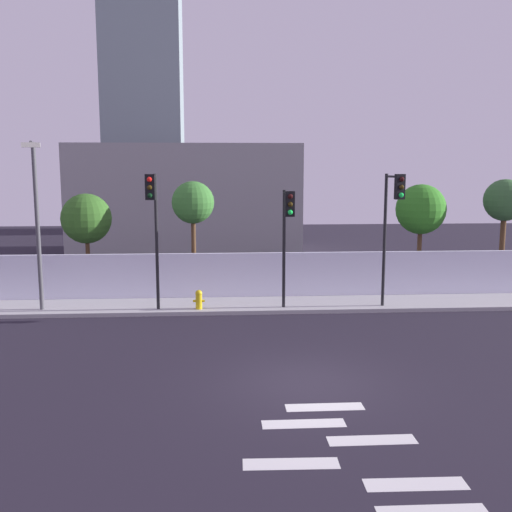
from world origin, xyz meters
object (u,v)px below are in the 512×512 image
(traffic_light_left, at_px, (153,213))
(traffic_light_center, at_px, (392,212))
(traffic_light_right, at_px, (287,224))
(roadside_tree_rightmost, at_px, (505,202))
(roadside_tree_midleft, at_px, (193,204))
(street_lamp_curbside, at_px, (36,212))
(roadside_tree_leftmost, at_px, (86,219))
(fire_hydrant, at_px, (199,299))
(roadside_tree_midright, at_px, (421,210))

(traffic_light_left, bearing_deg, traffic_light_center, -0.63)
(traffic_light_right, xyz_separation_m, roadside_tree_rightmost, (10.11, 4.11, 0.50))
(roadside_tree_midleft, bearing_deg, traffic_light_center, -28.56)
(street_lamp_curbside, height_order, roadside_tree_rightmost, street_lamp_curbside)
(traffic_light_left, xyz_separation_m, traffic_light_right, (4.81, -0.15, -0.39))
(roadside_tree_midleft, xyz_separation_m, roadside_tree_rightmost, (13.67, 0.00, 0.03))
(roadside_tree_leftmost, height_order, roadside_tree_rightmost, roadside_tree_rightmost)
(traffic_light_right, xyz_separation_m, roadside_tree_leftmost, (-8.06, 4.11, -0.16))
(traffic_light_left, height_order, roadside_tree_rightmost, traffic_light_left)
(traffic_light_left, height_order, street_lamp_curbside, street_lamp_curbside)
(roadside_tree_leftmost, bearing_deg, traffic_light_center, -18.75)
(roadside_tree_rightmost, bearing_deg, roadside_tree_midleft, -180.00)
(traffic_light_center, bearing_deg, traffic_light_left, 179.37)
(fire_hydrant, bearing_deg, street_lamp_curbside, 179.09)
(street_lamp_curbside, distance_m, fire_hydrant, 6.66)
(traffic_light_left, height_order, roadside_tree_midright, traffic_light_left)
(roadside_tree_leftmost, xyz_separation_m, roadside_tree_midleft, (4.50, 0.00, 0.63))
(fire_hydrant, bearing_deg, traffic_light_right, -8.21)
(traffic_light_right, relative_size, fire_hydrant, 6.12)
(traffic_light_center, distance_m, roadside_tree_leftmost, 12.63)
(traffic_light_center, relative_size, roadside_tree_rightmost, 1.03)
(traffic_light_left, xyz_separation_m, traffic_light_center, (8.70, -0.10, 0.01))
(traffic_light_left, distance_m, street_lamp_curbside, 4.25)
(street_lamp_curbside, relative_size, roadside_tree_midleft, 1.28)
(traffic_light_left, height_order, roadside_tree_midleft, traffic_light_left)
(traffic_light_center, height_order, roadside_tree_midright, traffic_light_center)
(roadside_tree_midleft, distance_m, roadside_tree_rightmost, 13.67)
(roadside_tree_midright, distance_m, roadside_tree_rightmost, 3.77)
(street_lamp_curbside, height_order, roadside_tree_midleft, street_lamp_curbside)
(traffic_light_right, height_order, roadside_tree_leftmost, traffic_light_right)
(traffic_light_center, relative_size, roadside_tree_leftmost, 1.17)
(traffic_light_left, bearing_deg, fire_hydrant, 11.40)
(traffic_light_right, xyz_separation_m, fire_hydrant, (-3.24, 0.47, -2.85))
(traffic_light_left, relative_size, roadside_tree_midright, 1.08)
(traffic_light_right, distance_m, roadside_tree_rightmost, 10.93)
(traffic_light_center, xyz_separation_m, street_lamp_curbside, (-12.93, 0.50, 0.01))
(roadside_tree_midright, bearing_deg, traffic_light_center, -121.35)
(roadside_tree_midleft, bearing_deg, street_lamp_curbside, -147.09)
(fire_hydrant, height_order, roadside_tree_leftmost, roadside_tree_leftmost)
(traffic_light_right, height_order, street_lamp_curbside, street_lamp_curbside)
(traffic_light_center, bearing_deg, fire_hydrant, 176.69)
(roadside_tree_midright, bearing_deg, traffic_light_right, -147.11)
(street_lamp_curbside, bearing_deg, traffic_light_center, -2.23)
(traffic_light_left, bearing_deg, roadside_tree_leftmost, 129.32)
(roadside_tree_leftmost, bearing_deg, street_lamp_curbside, -105.54)
(traffic_light_left, bearing_deg, roadside_tree_midright, 19.51)
(traffic_light_left, xyz_separation_m, street_lamp_curbside, (-4.23, 0.41, 0.02))
(roadside_tree_midleft, height_order, roadside_tree_midright, roadside_tree_midleft)
(roadside_tree_leftmost, bearing_deg, roadside_tree_midright, 0.00)
(traffic_light_right, bearing_deg, roadside_tree_midright, 32.89)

